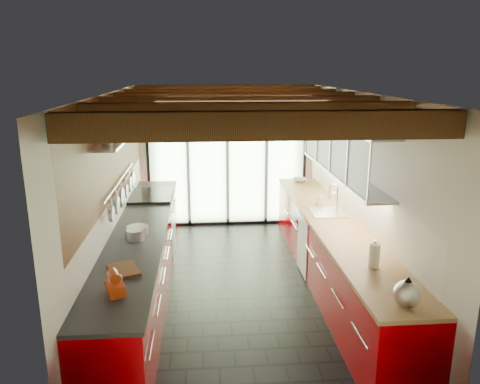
{
  "coord_description": "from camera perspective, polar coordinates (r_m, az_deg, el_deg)",
  "views": [
    {
      "loc": [
        -0.45,
        -5.77,
        2.91
      ],
      "look_at": [
        0.05,
        0.4,
        1.25
      ],
      "focal_mm": 35.0,
      "sensor_mm": 36.0,
      "label": 1
    }
  ],
  "objects": [
    {
      "name": "cutting_board",
      "position": [
        4.9,
        -14.0,
        -9.2
      ],
      "size": [
        0.39,
        0.45,
        0.03
      ],
      "primitive_type": "cube",
      "rotation": [
        0.0,
        0.0,
        0.37
      ],
      "color": "brown",
      "rests_on": "left_counter"
    },
    {
      "name": "right_counter",
      "position": [
        6.5,
        11.24,
        -7.42
      ],
      "size": [
        0.68,
        5.0,
        0.92
      ],
      "color": "#A20005",
      "rests_on": "ground"
    },
    {
      "name": "paper_towel",
      "position": [
        4.99,
        16.07,
        -7.54
      ],
      "size": [
        0.13,
        0.13,
        0.3
      ],
      "color": "white",
      "rests_on": "right_counter"
    },
    {
      "name": "sink_assembly",
      "position": [
        6.7,
        10.65,
        -2.17
      ],
      "size": [
        0.45,
        0.52,
        0.43
      ],
      "color": "silver",
      "rests_on": "right_counter"
    },
    {
      "name": "ceiling_beams",
      "position": [
        6.18,
        -0.42,
        10.86
      ],
      "size": [
        3.14,
        5.06,
        4.9
      ],
      "color": "#593316",
      "rests_on": "ground"
    },
    {
      "name": "kettle",
      "position": [
        4.34,
        19.71,
        -11.42
      ],
      "size": [
        0.26,
        0.3,
        0.28
      ],
      "color": "silver",
      "rests_on": "right_counter"
    },
    {
      "name": "soap_bottle",
      "position": [
        7.03,
        9.73,
        -0.87
      ],
      "size": [
        0.08,
        0.08,
        0.18
      ],
      "primitive_type": "imported",
      "rotation": [
        0.0,
        0.0,
        0.02
      ],
      "color": "silver",
      "rests_on": "right_counter"
    },
    {
      "name": "left_counter",
      "position": [
        6.32,
        -11.85,
        -8.13
      ],
      "size": [
        0.68,
        5.0,
        0.92
      ],
      "color": "#A20005",
      "rests_on": "ground"
    },
    {
      "name": "room_shell",
      "position": [
        5.92,
        -0.13,
        2.76
      ],
      "size": [
        5.5,
        5.5,
        5.5
      ],
      "color": "silver",
      "rests_on": "ground"
    },
    {
      "name": "left_wall_fixtures",
      "position": [
        6.2,
        -14.03,
        4.29
      ],
      "size": [
        0.28,
        2.6,
        0.96
      ],
      "color": "silver",
      "rests_on": "ground"
    },
    {
      "name": "ground",
      "position": [
        6.47,
        -0.13,
        -11.69
      ],
      "size": [
        5.5,
        5.5,
        0.0
      ],
      "primitive_type": "plane",
      "color": "black",
      "rests_on": "ground"
    },
    {
      "name": "upper_cabinets_right",
      "position": [
        6.44,
        12.49,
        5.19
      ],
      "size": [
        0.34,
        3.0,
        3.0
      ],
      "color": "silver",
      "rests_on": "ground"
    },
    {
      "name": "glass_door",
      "position": [
        8.56,
        -1.56,
        6.62
      ],
      "size": [
        2.95,
        0.1,
        2.9
      ],
      "color": "#C6EAAD",
      "rests_on": "ground"
    },
    {
      "name": "bowl",
      "position": [
        8.43,
        7.3,
        1.46
      ],
      "size": [
        0.26,
        0.26,
        0.06
      ],
      "primitive_type": "imported",
      "rotation": [
        0.0,
        0.0,
        -0.06
      ],
      "color": "silver",
      "rests_on": "right_counter"
    },
    {
      "name": "range_stove",
      "position": [
        7.66,
        -10.57,
        -3.81
      ],
      "size": [
        0.66,
        0.9,
        0.97
      ],
      "color": "silver",
      "rests_on": "ground"
    },
    {
      "name": "pot_large",
      "position": [
        5.69,
        -12.66,
        -5.14
      ],
      "size": [
        0.22,
        0.22,
        0.13
      ],
      "primitive_type": "cylinder",
      "rotation": [
        0.0,
        0.0,
        0.09
      ],
      "color": "silver",
      "rests_on": "left_counter"
    },
    {
      "name": "stand_mixer",
      "position": [
        4.46,
        -14.99,
        -10.77
      ],
      "size": [
        0.23,
        0.29,
        0.23
      ],
      "color": "#BD380F",
      "rests_on": "left_counter"
    },
    {
      "name": "pot_small",
      "position": [
        5.88,
        -12.38,
        -4.58
      ],
      "size": [
        0.29,
        0.29,
        0.1
      ],
      "primitive_type": "cylinder",
      "rotation": [
        0.0,
        0.0,
        -0.09
      ],
      "color": "silver",
      "rests_on": "left_counter"
    }
  ]
}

